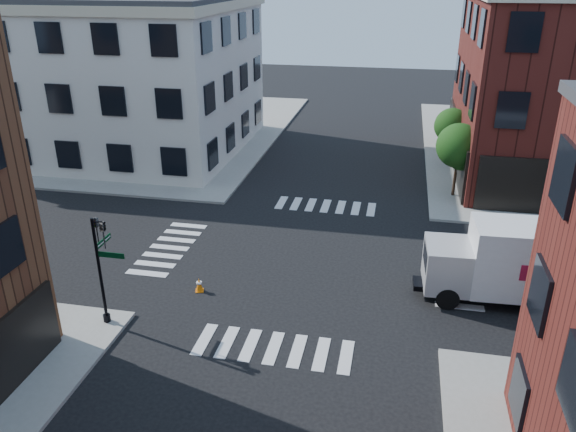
# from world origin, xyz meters

# --- Properties ---
(ground) EXTENTS (120.00, 120.00, 0.00)m
(ground) POSITION_xyz_m (0.00, 0.00, 0.00)
(ground) COLOR black
(ground) RESTS_ON ground
(sidewalk_nw) EXTENTS (30.00, 30.00, 0.15)m
(sidewalk_nw) POSITION_xyz_m (-21.00, 21.00, 0.07)
(sidewalk_nw) COLOR gray
(sidewalk_nw) RESTS_ON ground
(building_nw) EXTENTS (22.00, 16.00, 11.00)m
(building_nw) POSITION_xyz_m (-19.00, 16.00, 5.50)
(building_nw) COLOR silver
(building_nw) RESTS_ON ground
(tree_near) EXTENTS (2.69, 2.69, 4.49)m
(tree_near) POSITION_xyz_m (7.56, 9.98, 3.16)
(tree_near) COLOR black
(tree_near) RESTS_ON ground
(tree_far) EXTENTS (2.43, 2.43, 4.07)m
(tree_far) POSITION_xyz_m (7.56, 15.98, 2.87)
(tree_far) COLOR black
(tree_far) RESTS_ON ground
(signal_pole) EXTENTS (1.29, 1.24, 4.60)m
(signal_pole) POSITION_xyz_m (-6.72, -6.68, 2.86)
(signal_pole) COLOR black
(signal_pole) RESTS_ON ground
(box_truck) EXTENTS (7.84, 2.69, 3.50)m
(box_truck) POSITION_xyz_m (9.37, -1.78, 1.82)
(box_truck) COLOR silver
(box_truck) RESTS_ON ground
(traffic_cone) EXTENTS (0.45, 0.45, 0.65)m
(traffic_cone) POSITION_xyz_m (-4.08, -3.68, 0.31)
(traffic_cone) COLOR orange
(traffic_cone) RESTS_ON ground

